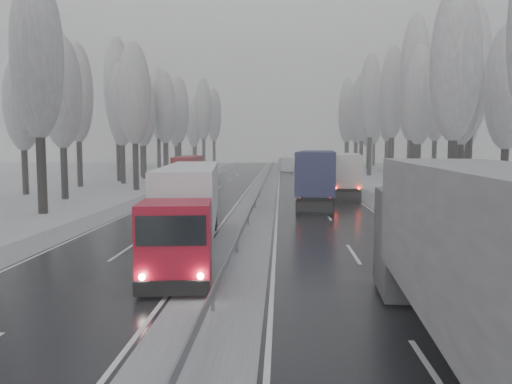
# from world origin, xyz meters

# --- Properties ---
(ground) EXTENTS (260.00, 260.00, 0.00)m
(ground) POSITION_xyz_m (0.00, 0.00, 0.00)
(ground) COLOR silver
(ground) RESTS_ON ground
(carriageway_right) EXTENTS (7.50, 200.00, 0.03)m
(carriageway_right) POSITION_xyz_m (5.25, 30.00, 0.01)
(carriageway_right) COLOR black
(carriageway_right) RESTS_ON ground
(carriageway_left) EXTENTS (7.50, 200.00, 0.03)m
(carriageway_left) POSITION_xyz_m (-5.25, 30.00, 0.01)
(carriageway_left) COLOR black
(carriageway_left) RESTS_ON ground
(median_slush) EXTENTS (3.00, 200.00, 0.04)m
(median_slush) POSITION_xyz_m (0.00, 30.00, 0.02)
(median_slush) COLOR #A5A7AD
(median_slush) RESTS_ON ground
(shoulder_right) EXTENTS (2.40, 200.00, 0.04)m
(shoulder_right) POSITION_xyz_m (10.20, 30.00, 0.02)
(shoulder_right) COLOR #A5A7AD
(shoulder_right) RESTS_ON ground
(shoulder_left) EXTENTS (2.40, 200.00, 0.04)m
(shoulder_left) POSITION_xyz_m (-10.20, 30.00, 0.02)
(shoulder_left) COLOR #A5A7AD
(shoulder_left) RESTS_ON ground
(median_guardrail) EXTENTS (0.12, 200.00, 0.76)m
(median_guardrail) POSITION_xyz_m (0.00, 29.99, 0.60)
(median_guardrail) COLOR slate
(median_guardrail) RESTS_ON ground
(tree_18) EXTENTS (3.60, 3.60, 16.58)m
(tree_18) POSITION_xyz_m (14.51, 27.03, 10.70)
(tree_18) COLOR black
(tree_18) RESTS_ON ground
(tree_19) EXTENTS (3.60, 3.60, 14.57)m
(tree_19) POSITION_xyz_m (20.02, 31.03, 9.42)
(tree_19) COLOR black
(tree_19) RESTS_ON ground
(tree_20) EXTENTS (3.60, 3.60, 15.71)m
(tree_20) POSITION_xyz_m (17.90, 35.17, 10.14)
(tree_20) COLOR black
(tree_20) RESTS_ON ground
(tree_21) EXTENTS (3.60, 3.60, 18.62)m
(tree_21) POSITION_xyz_m (20.12, 39.17, 12.00)
(tree_21) COLOR black
(tree_21) RESTS_ON ground
(tree_22) EXTENTS (3.60, 3.60, 15.86)m
(tree_22) POSITION_xyz_m (17.02, 45.60, 10.24)
(tree_22) COLOR black
(tree_22) RESTS_ON ground
(tree_23) EXTENTS (3.60, 3.60, 13.55)m
(tree_23) POSITION_xyz_m (23.31, 49.60, 8.77)
(tree_23) COLOR black
(tree_23) RESTS_ON ground
(tree_24) EXTENTS (3.60, 3.60, 20.49)m
(tree_24) POSITION_xyz_m (17.90, 51.02, 13.19)
(tree_24) COLOR black
(tree_24) RESTS_ON ground
(tree_25) EXTENTS (3.60, 3.60, 19.44)m
(tree_25) POSITION_xyz_m (24.81, 55.02, 12.52)
(tree_25) COLOR black
(tree_25) RESTS_ON ground
(tree_26) EXTENTS (3.60, 3.60, 18.78)m
(tree_26) POSITION_xyz_m (17.56, 61.27, 12.10)
(tree_26) COLOR black
(tree_26) RESTS_ON ground
(tree_27) EXTENTS (3.60, 3.60, 17.62)m
(tree_27) POSITION_xyz_m (24.72, 65.27, 11.36)
(tree_27) COLOR black
(tree_27) RESTS_ON ground
(tree_28) EXTENTS (3.60, 3.60, 19.62)m
(tree_28) POSITION_xyz_m (16.34, 71.95, 12.64)
(tree_28) COLOR black
(tree_28) RESTS_ON ground
(tree_29) EXTENTS (3.60, 3.60, 18.11)m
(tree_29) POSITION_xyz_m (23.71, 75.95, 11.67)
(tree_29) COLOR black
(tree_29) RESTS_ON ground
(tree_30) EXTENTS (3.60, 3.60, 17.86)m
(tree_30) POSITION_xyz_m (16.56, 81.70, 11.52)
(tree_30) COLOR black
(tree_30) RESTS_ON ground
(tree_31) EXTENTS (3.60, 3.60, 18.58)m
(tree_31) POSITION_xyz_m (22.48, 85.70, 11.97)
(tree_31) COLOR black
(tree_31) RESTS_ON ground
(tree_32) EXTENTS (3.60, 3.60, 17.33)m
(tree_32) POSITION_xyz_m (16.63, 89.21, 11.18)
(tree_32) COLOR black
(tree_32) RESTS_ON ground
(tree_33) EXTENTS (3.60, 3.60, 14.33)m
(tree_33) POSITION_xyz_m (19.77, 93.21, 9.26)
(tree_33) COLOR black
(tree_33) RESTS_ON ground
(tree_34) EXTENTS (3.60, 3.60, 17.63)m
(tree_34) POSITION_xyz_m (15.73, 96.32, 11.37)
(tree_34) COLOR black
(tree_34) RESTS_ON ground
(tree_35) EXTENTS (3.60, 3.60, 18.25)m
(tree_35) POSITION_xyz_m (24.94, 100.32, 11.77)
(tree_35) COLOR black
(tree_35) RESTS_ON ground
(tree_36) EXTENTS (3.60, 3.60, 20.23)m
(tree_36) POSITION_xyz_m (17.04, 106.16, 13.02)
(tree_36) COLOR black
(tree_36) RESTS_ON ground
(tree_37) EXTENTS (3.60, 3.60, 16.37)m
(tree_37) POSITION_xyz_m (24.02, 110.16, 10.56)
(tree_37) COLOR black
(tree_37) RESTS_ON ground
(tree_38) EXTENTS (3.60, 3.60, 17.97)m
(tree_38) POSITION_xyz_m (18.73, 116.73, 11.59)
(tree_38) COLOR black
(tree_38) RESTS_ON ground
(tree_39) EXTENTS (3.60, 3.60, 16.19)m
(tree_39) POSITION_xyz_m (21.55, 120.73, 10.45)
(tree_39) COLOR black
(tree_39) RESTS_ON ground
(tree_58) EXTENTS (3.60, 3.60, 17.21)m
(tree_58) POSITION_xyz_m (-15.13, 24.57, 11.10)
(tree_58) COLOR black
(tree_58) RESTS_ON ground
(tree_60) EXTENTS (3.60, 3.60, 14.84)m
(tree_60) POSITION_xyz_m (-17.75, 34.20, 9.59)
(tree_60) COLOR black
(tree_60) RESTS_ON ground
(tree_61) EXTENTS (3.60, 3.60, 13.95)m
(tree_61) POSITION_xyz_m (-23.52, 38.20, 9.02)
(tree_61) COLOR black
(tree_61) RESTS_ON ground
(tree_62) EXTENTS (3.60, 3.60, 16.04)m
(tree_62) POSITION_xyz_m (-13.94, 43.73, 10.36)
(tree_62) COLOR black
(tree_62) RESTS_ON ground
(tree_63) EXTENTS (3.60, 3.60, 16.88)m
(tree_63) POSITION_xyz_m (-21.85, 47.73, 10.89)
(tree_63) COLOR black
(tree_63) RESTS_ON ground
(tree_64) EXTENTS (3.60, 3.60, 15.42)m
(tree_64) POSITION_xyz_m (-18.26, 52.71, 9.96)
(tree_64) COLOR black
(tree_64) RESTS_ON ground
(tree_65) EXTENTS (3.60, 3.60, 19.48)m
(tree_65) POSITION_xyz_m (-20.05, 56.71, 12.55)
(tree_65) COLOR black
(tree_65) RESTS_ON ground
(tree_66) EXTENTS (3.60, 3.60, 15.23)m
(tree_66) POSITION_xyz_m (-18.16, 62.35, 9.84)
(tree_66) COLOR black
(tree_66) RESTS_ON ground
(tree_67) EXTENTS (3.60, 3.60, 17.09)m
(tree_67) POSITION_xyz_m (-19.54, 66.35, 11.03)
(tree_67) COLOR black
(tree_67) RESTS_ON ground
(tree_68) EXTENTS (3.60, 3.60, 16.65)m
(tree_68) POSITION_xyz_m (-16.58, 69.11, 10.75)
(tree_68) COLOR black
(tree_68) RESTS_ON ground
(tree_69) EXTENTS (3.60, 3.60, 19.35)m
(tree_69) POSITION_xyz_m (-21.42, 73.11, 12.46)
(tree_69) COLOR black
(tree_69) RESTS_ON ground
(tree_70) EXTENTS (3.60, 3.60, 17.09)m
(tree_70) POSITION_xyz_m (-16.33, 79.19, 11.03)
(tree_70) COLOR black
(tree_70) RESTS_ON ground
(tree_71) EXTENTS (3.60, 3.60, 19.61)m
(tree_71) POSITION_xyz_m (-21.09, 83.19, 12.63)
(tree_71) COLOR black
(tree_71) RESTS_ON ground
(tree_72) EXTENTS (3.60, 3.60, 15.11)m
(tree_72) POSITION_xyz_m (-18.93, 88.54, 9.76)
(tree_72) COLOR black
(tree_72) RESTS_ON ground
(tree_73) EXTENTS (3.60, 3.60, 17.22)m
(tree_73) POSITION_xyz_m (-21.82, 92.54, 11.11)
(tree_73) COLOR black
(tree_73) RESTS_ON ground
(tree_74) EXTENTS (3.60, 3.60, 19.68)m
(tree_74) POSITION_xyz_m (-15.07, 99.33, 12.67)
(tree_74) COLOR black
(tree_74) RESTS_ON ground
(tree_75) EXTENTS (3.60, 3.60, 18.60)m
(tree_75) POSITION_xyz_m (-24.20, 103.33, 11.99)
(tree_75) COLOR black
(tree_75) RESTS_ON ground
(tree_76) EXTENTS (3.60, 3.60, 18.55)m
(tree_76) POSITION_xyz_m (-14.05, 108.72, 11.95)
(tree_76) COLOR black
(tree_76) RESTS_ON ground
(tree_77) EXTENTS (3.60, 3.60, 14.32)m
(tree_77) POSITION_xyz_m (-19.66, 112.72, 9.26)
(tree_77) COLOR black
(tree_77) RESTS_ON ground
(tree_78) EXTENTS (3.60, 3.60, 19.55)m
(tree_78) POSITION_xyz_m (-17.56, 115.31, 12.59)
(tree_78) COLOR black
(tree_78) RESTS_ON ground
(tree_79) EXTENTS (3.60, 3.60, 17.07)m
(tree_79) POSITION_xyz_m (-20.33, 119.31, 11.01)
(tree_79) COLOR black
(tree_79) RESTS_ON ground
(truck_grey_tarp) EXTENTS (3.77, 17.64, 4.49)m
(truck_grey_tarp) POSITION_xyz_m (6.15, -0.91, 2.62)
(truck_grey_tarp) COLOR #4E4E53
(truck_grey_tarp) RESTS_ON ground
(truck_blue_box) EXTENTS (4.14, 17.39, 4.42)m
(truck_blue_box) POSITION_xyz_m (4.93, 31.17, 2.58)
(truck_blue_box) COLOR #1B1C43
(truck_blue_box) RESTS_ON ground
(truck_cream_box) EXTENTS (3.89, 16.03, 4.08)m
(truck_cream_box) POSITION_xyz_m (8.19, 39.04, 2.38)
(truck_cream_box) COLOR gray
(truck_cream_box) RESTS_ON ground
(box_truck_distant) EXTENTS (2.75, 7.15, 2.61)m
(box_truck_distant) POSITION_xyz_m (2.87, 82.72, 1.33)
(box_truck_distant) COLOR #ACAFB3
(box_truck_distant) RESTS_ON ground
(truck_red_white) EXTENTS (4.03, 15.37, 3.91)m
(truck_red_white) POSITION_xyz_m (-2.31, 12.88, 2.28)
(truck_red_white) COLOR #9F081D
(truck_red_white) RESTS_ON ground
(truck_red_red) EXTENTS (3.08, 14.39, 3.66)m
(truck_red_red) POSITION_xyz_m (-8.21, 43.81, 2.14)
(truck_red_red) COLOR #A41109
(truck_red_red) RESTS_ON ground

